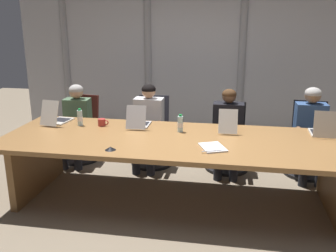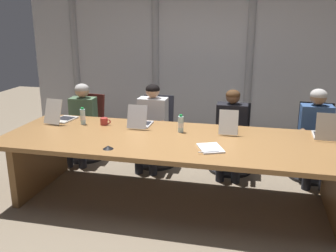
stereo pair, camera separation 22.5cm
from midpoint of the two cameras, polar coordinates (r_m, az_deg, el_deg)
ground_plane at (r=4.42m, az=-0.26°, el=-11.27°), size 12.30×12.30×0.00m
conference_table at (r=4.17m, az=-0.27°, el=-3.84°), size 3.88×1.34×0.76m
curtain_backdrop at (r=6.31m, az=3.55°, el=9.54°), size 6.15×0.17×2.61m
laptop_left_end at (r=4.94m, az=-17.76°, el=1.10°), size 0.28×0.46×0.31m
laptop_left_mid at (r=4.58m, az=-5.88°, el=0.57°), size 0.24×0.39×0.29m
laptop_center at (r=4.42m, az=7.58°, el=-0.07°), size 0.23×0.39×0.29m
laptop_right_mid at (r=4.52m, az=21.02°, el=-0.63°), size 0.25×0.37×0.31m
office_chair_left_end at (r=5.74m, az=-14.21°, el=-1.46°), size 0.60×0.60×0.93m
office_chair_left_mid at (r=5.40m, az=-3.57°, el=-2.03°), size 0.60×0.60×0.96m
office_chair_center at (r=5.27m, az=7.83°, el=-2.81°), size 0.60×0.60×0.91m
office_chair_right_mid at (r=5.34m, az=19.29°, el=-3.15°), size 0.60×0.60×0.96m
person_left_end at (r=5.52m, az=-14.95°, el=0.97°), size 0.39×0.56×1.12m
person_left_mid at (r=5.17m, az=-4.34°, el=0.65°), size 0.41×0.55×1.16m
person_center at (r=5.03m, az=7.78°, el=-0.12°), size 0.42×0.55×1.13m
person_right_mid at (r=5.10m, az=19.69°, el=-0.28°), size 0.40×0.55×1.18m
water_bottle_primary at (r=4.75m, az=-14.54°, el=1.19°), size 0.06×0.06×0.21m
water_bottle_secondary at (r=4.34m, az=0.39°, el=0.29°), size 0.07×0.07×0.21m
coffee_mug_near at (r=4.68m, az=-11.34°, el=0.54°), size 0.13×0.09×0.09m
conference_mic_left_side at (r=3.83m, az=-10.41°, el=-3.37°), size 0.11×0.11×0.03m
spiral_notepad at (r=3.84m, az=5.13°, el=-3.27°), size 0.32×0.37×0.03m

